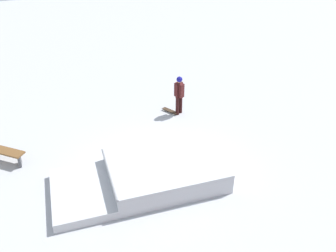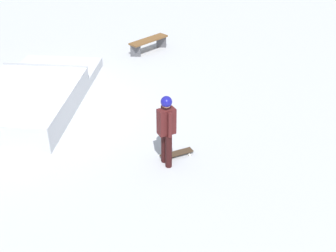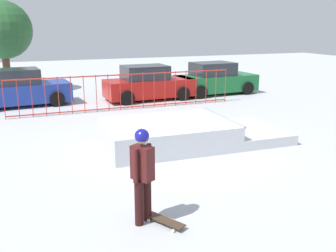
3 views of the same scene
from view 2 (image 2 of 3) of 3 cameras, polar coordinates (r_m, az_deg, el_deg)
ground_plane at (r=12.65m, az=-14.96°, el=1.78°), size 60.00×60.00×0.00m
skate_ramp at (r=12.92m, az=-17.30°, el=3.63°), size 5.47×2.75×0.74m
skater at (r=9.58m, az=-0.20°, el=0.01°), size 0.39×0.44×1.73m
skateboard at (r=10.34m, az=1.13°, el=-3.57°), size 0.57×0.80×0.09m
park_bench at (r=16.28m, az=-2.52°, el=10.77°), size 1.48×1.34×0.48m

